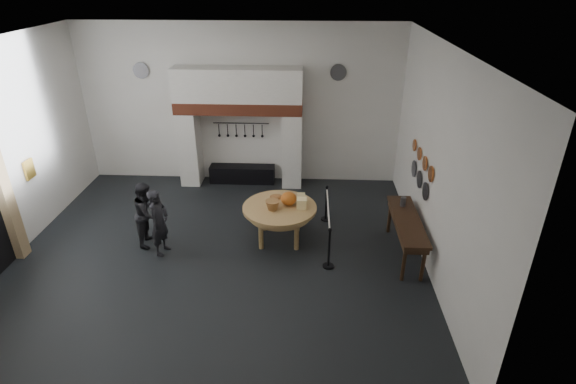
{
  "coord_description": "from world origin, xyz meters",
  "views": [
    {
      "loc": [
        1.92,
        -8.32,
        5.77
      ],
      "look_at": [
        1.51,
        0.42,
        1.35
      ],
      "focal_mm": 28.0,
      "sensor_mm": 36.0,
      "label": 1
    }
  ],
  "objects_px": {
    "visitor_far": "(147,213)",
    "barrier_post_near": "(329,249)",
    "visitor_near": "(159,222)",
    "side_table": "(407,220)",
    "iron_range": "(242,174)",
    "work_table": "(280,208)",
    "barrier_post_far": "(326,204)"
  },
  "relations": [
    {
      "from": "visitor_far",
      "to": "barrier_post_far",
      "type": "bearing_deg",
      "value": -72.09
    },
    {
      "from": "iron_range",
      "to": "barrier_post_far",
      "type": "bearing_deg",
      "value": -41.49
    },
    {
      "from": "work_table",
      "to": "side_table",
      "type": "height_order",
      "value": "side_table"
    },
    {
      "from": "iron_range",
      "to": "side_table",
      "type": "relative_size",
      "value": 0.86
    },
    {
      "from": "visitor_far",
      "to": "barrier_post_near",
      "type": "bearing_deg",
      "value": -99.46
    },
    {
      "from": "visitor_near",
      "to": "side_table",
      "type": "bearing_deg",
      "value": -76.04
    },
    {
      "from": "work_table",
      "to": "barrier_post_near",
      "type": "distance_m",
      "value": 1.56
    },
    {
      "from": "visitor_far",
      "to": "visitor_near",
      "type": "bearing_deg",
      "value": -133.63
    },
    {
      "from": "side_table",
      "to": "barrier_post_far",
      "type": "xyz_separation_m",
      "value": [
        -1.69,
        1.45,
        -0.42
      ]
    },
    {
      "from": "side_table",
      "to": "barrier_post_near",
      "type": "bearing_deg",
      "value": -161.85
    },
    {
      "from": "visitor_far",
      "to": "barrier_post_near",
      "type": "height_order",
      "value": "visitor_far"
    },
    {
      "from": "iron_range",
      "to": "side_table",
      "type": "bearing_deg",
      "value": -41.14
    },
    {
      "from": "work_table",
      "to": "visitor_far",
      "type": "height_order",
      "value": "visitor_far"
    },
    {
      "from": "iron_range",
      "to": "visitor_near",
      "type": "bearing_deg",
      "value": -108.86
    },
    {
      "from": "work_table",
      "to": "side_table",
      "type": "xyz_separation_m",
      "value": [
        2.79,
        -0.48,
        0.03
      ]
    },
    {
      "from": "barrier_post_far",
      "to": "work_table",
      "type": "bearing_deg",
      "value": -138.86
    },
    {
      "from": "barrier_post_far",
      "to": "visitor_far",
      "type": "bearing_deg",
      "value": -163.46
    },
    {
      "from": "visitor_near",
      "to": "barrier_post_near",
      "type": "height_order",
      "value": "visitor_near"
    },
    {
      "from": "iron_range",
      "to": "work_table",
      "type": "relative_size",
      "value": 1.12
    },
    {
      "from": "iron_range",
      "to": "visitor_far",
      "type": "distance_m",
      "value": 3.78
    },
    {
      "from": "visitor_near",
      "to": "barrier_post_near",
      "type": "distance_m",
      "value": 3.73
    },
    {
      "from": "work_table",
      "to": "barrier_post_near",
      "type": "xyz_separation_m",
      "value": [
        1.1,
        -1.04,
        -0.39
      ]
    },
    {
      "from": "side_table",
      "to": "visitor_far",
      "type": "bearing_deg",
      "value": 177.71
    },
    {
      "from": "iron_range",
      "to": "visitor_near",
      "type": "height_order",
      "value": "visitor_near"
    },
    {
      "from": "barrier_post_near",
      "to": "work_table",
      "type": "bearing_deg",
      "value": 136.81
    },
    {
      "from": "barrier_post_near",
      "to": "barrier_post_far",
      "type": "xyz_separation_m",
      "value": [
        0.0,
        2.0,
        0.0
      ]
    },
    {
      "from": "visitor_near",
      "to": "side_table",
      "type": "relative_size",
      "value": 0.7
    },
    {
      "from": "work_table",
      "to": "visitor_near",
      "type": "height_order",
      "value": "visitor_near"
    },
    {
      "from": "side_table",
      "to": "barrier_post_far",
      "type": "distance_m",
      "value": 2.26
    },
    {
      "from": "work_table",
      "to": "visitor_far",
      "type": "xyz_separation_m",
      "value": [
        -2.99,
        -0.25,
        -0.08
      ]
    },
    {
      "from": "visitor_far",
      "to": "barrier_post_near",
      "type": "distance_m",
      "value": 4.18
    },
    {
      "from": "work_table",
      "to": "visitor_near",
      "type": "relative_size",
      "value": 1.1
    }
  ]
}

